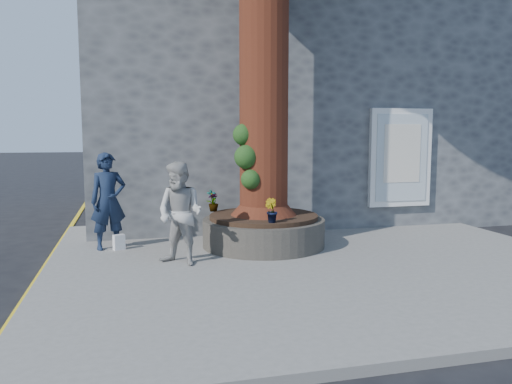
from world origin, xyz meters
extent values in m
plane|color=black|center=(0.00, 0.00, 0.00)|extent=(120.00, 120.00, 0.00)
cube|color=slate|center=(1.50, 1.00, 0.06)|extent=(9.00, 8.00, 0.12)
cube|color=yellow|center=(-3.05, 1.00, 0.00)|extent=(0.10, 30.00, 0.01)
cube|color=#494B4E|center=(2.50, 7.20, 3.00)|extent=(10.00, 8.00, 6.00)
cube|color=white|center=(4.30, 3.14, 1.70)|extent=(1.50, 0.12, 2.20)
cube|color=silver|center=(4.30, 3.08, 1.70)|extent=(1.25, 0.04, 1.95)
cube|color=silver|center=(4.30, 3.06, 1.80)|extent=(0.90, 0.02, 1.30)
cube|color=#494B4E|center=(10.50, 7.20, 3.00)|extent=(6.00, 8.00, 6.00)
cylinder|color=black|center=(0.80, 2.00, 0.38)|extent=(2.30, 2.30, 0.52)
cylinder|color=black|center=(0.80, 2.00, 0.68)|extent=(2.04, 2.04, 0.08)
cylinder|color=#451C11|center=(0.80, 2.00, 4.47)|extent=(0.90, 0.90, 7.50)
cone|color=#451C11|center=(0.80, 2.00, 1.07)|extent=(1.24, 1.24, 0.70)
sphere|color=#193712|center=(0.42, 1.80, 1.82)|extent=(0.44, 0.44, 0.44)
sphere|color=#193712|center=(0.48, 1.70, 1.42)|extent=(0.36, 0.36, 0.36)
sphere|color=#193712|center=(0.40, 1.92, 2.22)|extent=(0.40, 0.40, 0.40)
imported|color=#142139|center=(-2.03, 2.46, 1.01)|extent=(0.74, 0.58, 1.78)
imported|color=#ABA9A4|center=(-0.86, 1.02, 0.96)|extent=(1.03, 1.00, 1.67)
cube|color=white|center=(-1.86, 2.33, 0.26)|extent=(0.23, 0.19, 0.28)
imported|color=gray|center=(-0.05, 2.85, 0.92)|extent=(0.25, 0.21, 0.40)
imported|color=gray|center=(0.70, 1.15, 0.93)|extent=(0.31, 0.31, 0.42)
imported|color=gray|center=(-0.05, 2.64, 0.90)|extent=(0.24, 0.24, 0.36)
imported|color=gray|center=(0.88, 2.85, 0.86)|extent=(0.31, 0.32, 0.29)
camera|label=1|loc=(-1.62, -6.98, 2.22)|focal=35.00mm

